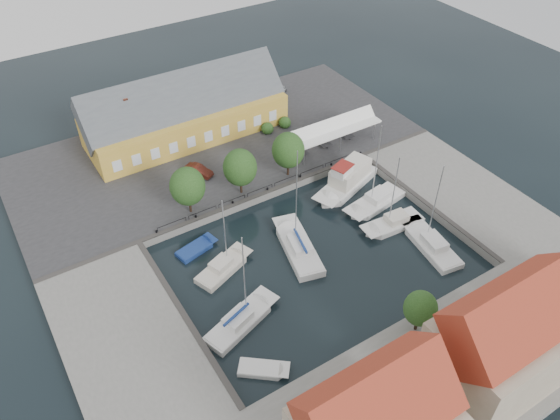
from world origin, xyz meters
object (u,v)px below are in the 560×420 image
object	(u,v)px
tent_canopy	(333,129)
car_silver	(275,89)
center_sailboat	(298,249)
launch_nw	(196,249)
car_red	(199,170)
trawler	(347,181)
east_boat_a	(375,203)
launch_sw	(263,370)
warehouse	(180,113)
east_boat_b	(393,224)
west_boat_b	(223,268)
east_boat_c	(431,246)
west_boat_d	(241,322)

from	to	relation	value
tent_canopy	car_silver	bearing A→B (deg)	85.41
center_sailboat	launch_nw	world-z (taller)	center_sailboat
car_silver	car_red	bearing A→B (deg)	136.95
trawler	east_boat_a	bearing A→B (deg)	-79.21
car_red	launch_sw	bearing A→B (deg)	-131.97
car_silver	launch_sw	xyz separation A→B (m)	(-27.99, -43.01, -1.53)
warehouse	tent_canopy	xyz separation A→B (m)	(16.60, -13.86, -0.74)
east_boat_a	launch_sw	world-z (taller)	east_boat_a
warehouse	east_boat_b	size ratio (longest dim) A/B	2.61
trawler	car_red	bearing A→B (deg)	143.75
car_silver	west_boat_b	distance (m)	39.02
launch_nw	east_boat_b	bearing A→B (deg)	-22.10
car_red	east_boat_c	distance (m)	30.79
east_boat_b	launch_sw	xyz separation A→B (m)	(-23.50, -8.82, -0.17)
east_boat_a	west_boat_d	xyz separation A→B (m)	(-23.40, -7.32, 0.01)
warehouse	west_boat_b	world-z (taller)	warehouse
east_boat_b	west_boat_d	size ratio (longest dim) A/B	0.93
east_boat_a	west_boat_b	world-z (taller)	east_boat_a
launch_sw	trawler	bearing A→B (deg)	37.36
east_boat_b	center_sailboat	bearing A→B (deg)	168.06
car_red	west_boat_d	xyz separation A→B (m)	(-6.82, -23.55, -1.37)
center_sailboat	warehouse	bearing A→B (deg)	93.02
car_silver	east_boat_b	size ratio (longest dim) A/B	0.34
center_sailboat	west_boat_d	xyz separation A→B (m)	(-10.57, -5.54, -0.09)
east_boat_a	launch_sw	distance (m)	27.63
west_boat_b	center_sailboat	bearing A→B (deg)	-12.23
trawler	launch_nw	bearing A→B (deg)	-179.55
center_sailboat	trawler	xyz separation A→B (m)	(11.93, 6.51, 0.65)
trawler	warehouse	bearing A→B (deg)	121.87
east_boat_a	east_boat_c	world-z (taller)	east_boat_a
warehouse	launch_nw	bearing A→B (deg)	-111.04
east_boat_b	launch_nw	distance (m)	23.60
tent_canopy	east_boat_b	xyz separation A→B (m)	(-3.09, -16.75, -3.42)
tent_canopy	car_red	distance (m)	19.36
car_silver	launch_nw	xyz separation A→B (m)	(-26.36, -25.32, -1.53)
car_silver	tent_canopy	bearing A→B (deg)	-171.58
tent_canopy	east_boat_c	distance (m)	22.18
tent_canopy	west_boat_d	distance (m)	32.58
east_boat_a	launch_sw	xyz separation A→B (m)	(-24.30, -13.14, -0.17)
warehouse	east_boat_c	distance (m)	38.84
tent_canopy	east_boat_c	xyz separation A→B (m)	(-1.86, -21.83, -3.43)
launch_sw	launch_nw	bearing A→B (deg)	84.72
car_silver	east_boat_c	distance (m)	39.43
warehouse	east_boat_b	distance (m)	33.72
west_boat_b	launch_nw	size ratio (longest dim) A/B	1.93
east_boat_b	east_boat_c	world-z (taller)	east_boat_c
car_silver	trawler	bearing A→B (deg)	-177.34
car_red	east_boat_a	world-z (taller)	east_boat_a
car_red	east_boat_a	distance (m)	23.24
tent_canopy	launch_nw	bearing A→B (deg)	-162.48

